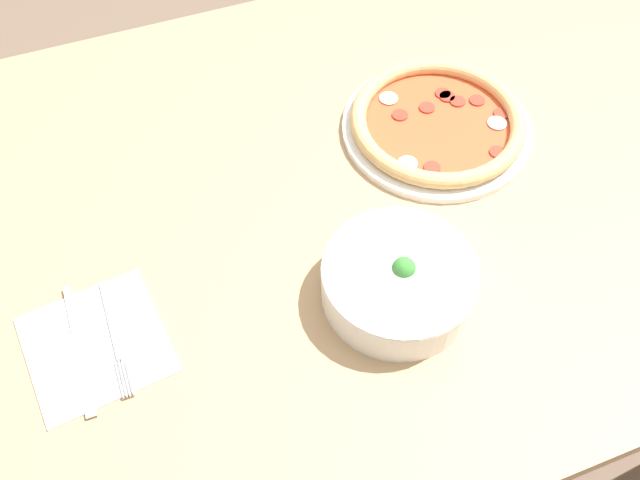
# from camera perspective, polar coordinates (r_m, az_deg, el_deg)

# --- Properties ---
(ground_plane) EXTENTS (8.00, 8.00, 0.00)m
(ground_plane) POSITION_cam_1_polar(r_m,az_deg,el_deg) (1.75, 4.55, -10.44)
(ground_plane) COLOR brown
(dining_table) EXTENTS (1.35, 1.01, 0.73)m
(dining_table) POSITION_cam_1_polar(r_m,az_deg,el_deg) (1.20, 6.51, 2.73)
(dining_table) COLOR tan
(dining_table) RESTS_ON ground_plane
(pizza) EXTENTS (0.31, 0.31, 0.04)m
(pizza) POSITION_cam_1_polar(r_m,az_deg,el_deg) (1.19, 9.36, 9.20)
(pizza) COLOR white
(pizza) RESTS_ON dining_table
(bowl) EXTENTS (0.21, 0.21, 0.08)m
(bowl) POSITION_cam_1_polar(r_m,az_deg,el_deg) (0.97, 6.34, -3.21)
(bowl) COLOR white
(bowl) RESTS_ON dining_table
(napkin) EXTENTS (0.19, 0.19, 0.00)m
(napkin) POSITION_cam_1_polar(r_m,az_deg,el_deg) (1.00, -17.50, -7.97)
(napkin) COLOR white
(napkin) RESTS_ON dining_table
(fork) EXTENTS (0.01, 0.18, 0.00)m
(fork) POSITION_cam_1_polar(r_m,az_deg,el_deg) (0.99, -16.12, -7.35)
(fork) COLOR silver
(fork) RESTS_ON napkin
(knife) EXTENTS (0.01, 0.20, 0.01)m
(knife) POSITION_cam_1_polar(r_m,az_deg,el_deg) (1.00, -18.85, -7.80)
(knife) COLOR silver
(knife) RESTS_ON napkin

